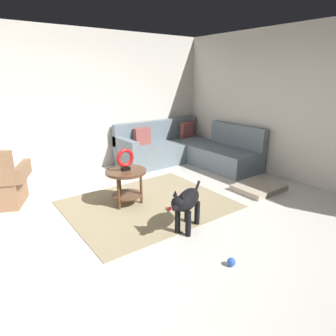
{
  "coord_description": "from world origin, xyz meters",
  "views": [
    {
      "loc": [
        -1.97,
        -2.7,
        1.87
      ],
      "look_at": [
        0.45,
        0.6,
        0.55
      ],
      "focal_mm": 31.02,
      "sensor_mm": 36.0,
      "label": 1
    }
  ],
  "objects_px": {
    "sectional_couch": "(186,151)",
    "dog_toy_ball": "(231,262)",
    "dog_bed_mat": "(259,188)",
    "dog": "(187,203)",
    "dog_toy_rope": "(172,208)",
    "side_table": "(126,178)",
    "torus_sculpture": "(125,159)"
  },
  "relations": [
    {
      "from": "sectional_couch",
      "to": "dog_toy_ball",
      "type": "relative_size",
      "value": 25.59
    },
    {
      "from": "sectional_couch",
      "to": "dog_bed_mat",
      "type": "relative_size",
      "value": 2.81
    },
    {
      "from": "dog",
      "to": "dog_toy_rope",
      "type": "distance_m",
      "value": 0.7
    },
    {
      "from": "dog_bed_mat",
      "to": "dog_toy_rope",
      "type": "relative_size",
      "value": 4.91
    },
    {
      "from": "side_table",
      "to": "dog_toy_ball",
      "type": "distance_m",
      "value": 1.99
    },
    {
      "from": "dog",
      "to": "dog_toy_rope",
      "type": "relative_size",
      "value": 4.73
    },
    {
      "from": "dog_toy_ball",
      "to": "dog_toy_rope",
      "type": "xyz_separation_m",
      "value": [
        0.3,
        1.39,
        -0.02
      ]
    },
    {
      "from": "dog_bed_mat",
      "to": "dog_toy_ball",
      "type": "xyz_separation_m",
      "value": [
        -1.93,
        -1.13,
        -0.0
      ]
    },
    {
      "from": "sectional_couch",
      "to": "dog_toy_ball",
      "type": "height_order",
      "value": "sectional_couch"
    },
    {
      "from": "side_table",
      "to": "dog",
      "type": "xyz_separation_m",
      "value": [
        0.22,
        -1.13,
        -0.04
      ]
    },
    {
      "from": "dog",
      "to": "torus_sculpture",
      "type": "bearing_deg",
      "value": -17.07
    },
    {
      "from": "side_table",
      "to": "dog_toy_rope",
      "type": "relative_size",
      "value": 3.69
    },
    {
      "from": "dog",
      "to": "dog_toy_ball",
      "type": "height_order",
      "value": "dog"
    },
    {
      "from": "dog",
      "to": "side_table",
      "type": "bearing_deg",
      "value": -17.07
    },
    {
      "from": "dog_toy_ball",
      "to": "dog_toy_rope",
      "type": "bearing_deg",
      "value": 77.98
    },
    {
      "from": "dog_toy_ball",
      "to": "side_table",
      "type": "bearing_deg",
      "value": 94.05
    },
    {
      "from": "sectional_couch",
      "to": "torus_sculpture",
      "type": "distance_m",
      "value": 2.4
    },
    {
      "from": "sectional_couch",
      "to": "dog_toy_ball",
      "type": "distance_m",
      "value": 3.64
    },
    {
      "from": "side_table",
      "to": "torus_sculpture",
      "type": "height_order",
      "value": "torus_sculpture"
    },
    {
      "from": "sectional_couch",
      "to": "side_table",
      "type": "relative_size",
      "value": 3.75
    },
    {
      "from": "side_table",
      "to": "dog",
      "type": "height_order",
      "value": "dog"
    },
    {
      "from": "sectional_couch",
      "to": "dog",
      "type": "bearing_deg",
      "value": -129.59
    },
    {
      "from": "sectional_couch",
      "to": "side_table",
      "type": "distance_m",
      "value": 2.36
    },
    {
      "from": "torus_sculpture",
      "to": "dog",
      "type": "bearing_deg",
      "value": -78.73
    },
    {
      "from": "sectional_couch",
      "to": "dog_toy_ball",
      "type": "xyz_separation_m",
      "value": [
        -1.94,
        -3.07,
        -0.24
      ]
    },
    {
      "from": "sectional_couch",
      "to": "dog_toy_rope",
      "type": "relative_size",
      "value": 13.82
    },
    {
      "from": "sectional_couch",
      "to": "dog_toy_rope",
      "type": "height_order",
      "value": "sectional_couch"
    },
    {
      "from": "side_table",
      "to": "torus_sculpture",
      "type": "distance_m",
      "value": 0.29
    },
    {
      "from": "torus_sculpture",
      "to": "sectional_couch",
      "type": "bearing_deg",
      "value": 28.24
    },
    {
      "from": "side_table",
      "to": "sectional_couch",
      "type": "bearing_deg",
      "value": 28.24
    },
    {
      "from": "side_table",
      "to": "torus_sculpture",
      "type": "relative_size",
      "value": 1.84
    },
    {
      "from": "torus_sculpture",
      "to": "dog_toy_rope",
      "type": "height_order",
      "value": "torus_sculpture"
    }
  ]
}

